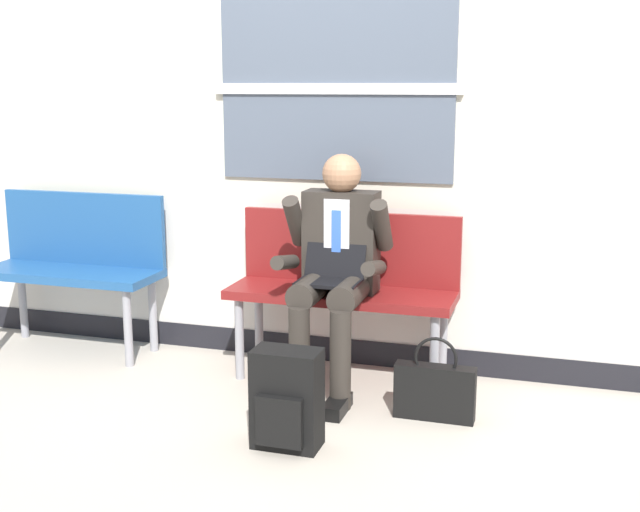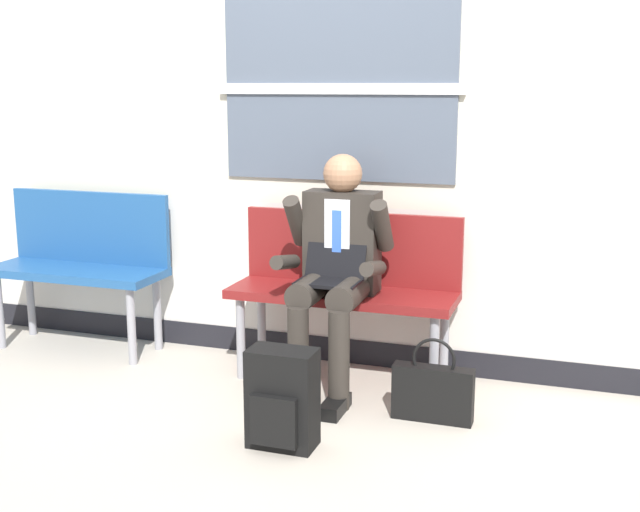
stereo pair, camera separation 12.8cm
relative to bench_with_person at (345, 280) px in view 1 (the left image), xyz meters
name	(u,v)px [view 1 (the left image)]	position (x,y,z in m)	size (l,w,h in m)	color
ground_plane	(309,390)	(-0.12, -0.28, -0.56)	(18.00, 18.00, 0.00)	#B2A899
station_wall	(338,108)	(-0.12, 0.28, 0.94)	(5.34, 0.16, 3.02)	beige
bench_with_person	(345,280)	(0.00, 0.00, 0.00)	(1.26, 0.42, 0.93)	maroon
bench_empty	(76,258)	(-1.73, 0.00, 0.01)	(1.11, 0.42, 0.97)	navy
person_seated	(335,266)	(0.00, -0.20, 0.12)	(0.57, 0.70, 1.27)	#2D2823
backpack	(287,400)	(0.00, -0.98, -0.34)	(0.31, 0.22, 0.46)	black
handbag	(435,390)	(0.59, -0.46, -0.41)	(0.40, 0.09, 0.42)	black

